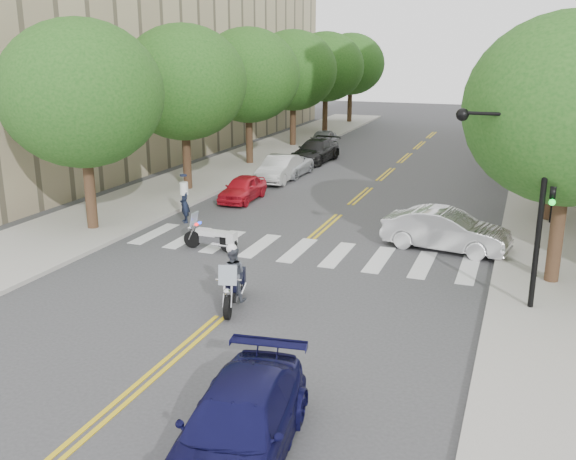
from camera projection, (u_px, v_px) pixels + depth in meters
The scene contains 26 objects.
ground at pixel (221, 317), 18.14m from camera, with size 140.00×140.00×0.00m, color #38383A.
sidewalk_left at pixel (240, 163), 41.10m from camera, with size 5.00×60.00×0.15m, color #9E9991.
sidewalk_right at pixel (559, 185), 34.71m from camera, with size 5.00×60.00×0.15m, color #9E9991.
tree_l_0 at pixel (81, 94), 24.95m from camera, with size 6.40×6.40×8.45m.
tree_l_1 at pixel (184, 83), 32.14m from camera, with size 6.40×6.40×8.45m.
tree_l_2 at pixel (248, 75), 39.33m from camera, with size 6.40×6.40×8.45m.
tree_l_3 at pixel (293, 71), 46.52m from camera, with size 6.40×6.40×8.45m.
tree_l_4 at pixel (326, 67), 53.72m from camera, with size 6.40×6.40×8.45m.
tree_l_5 at pixel (351, 64), 60.91m from camera, with size 6.40×6.40×8.45m.
tree_r_0 at pixel (572, 110), 19.02m from camera, with size 6.40×6.40×8.45m.
tree_r_1 at pixel (562, 92), 26.21m from camera, with size 6.40×6.40×8.45m.
tree_r_2 at pixel (557, 81), 33.41m from camera, with size 6.40×6.40×8.45m.
tree_r_3 at pixel (554, 74), 40.60m from camera, with size 6.40×6.40×8.45m.
tree_r_4 at pixel (551, 70), 47.79m from camera, with size 6.40×6.40×8.45m.
tree_r_5 at pixel (549, 66), 54.99m from camera, with size 6.40×6.40×8.45m.
traffic_signal_pole at pixel (525, 184), 17.65m from camera, with size 2.82×0.42×6.00m.
motorcycle_police at pixel (233, 278), 18.70m from camera, with size 0.99×2.33×1.94m.
motorcycle_parked at pixel (215, 238), 23.84m from camera, with size 2.18×0.48×1.41m.
officer_standing at pixel (185, 203), 27.53m from camera, with size 0.62×0.41×1.69m, color black.
convertible at pixel (446, 230), 23.84m from camera, with size 1.62×4.64×1.53m, color silver.
sedan_blue at pixel (238, 427), 11.71m from camera, with size 1.99×4.88×1.42m, color #0F0F3F.
parked_car_a at pixel (243, 188), 31.41m from camera, with size 1.45×3.60×1.23m, color red.
parked_car_b at pixel (280, 169), 35.88m from camera, with size 1.50×4.31×1.42m, color silver.
parked_car_c at pixel (289, 167), 37.27m from camera, with size 1.85×4.02×1.12m, color #B9BCC1.
parked_car_d at pixel (316, 151), 41.72m from camera, with size 2.03×5.00×1.45m, color black.
parked_car_e at pixel (323, 140), 46.59m from camera, with size 1.65×4.10×1.40m, color gray.
Camera 1 is at (7.66, -15.00, 7.45)m, focal length 40.00 mm.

